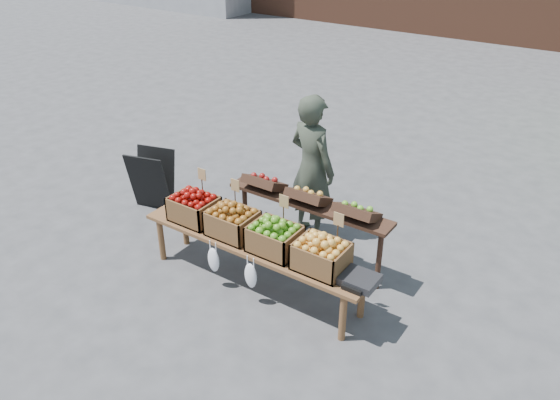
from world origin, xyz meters
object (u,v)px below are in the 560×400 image
Objects in this scene: chalkboard_sign at (152,180)px; vendor at (312,168)px; crate_golden_apples at (194,209)px; back_table at (308,223)px; crate_russet_pears at (232,223)px; weighing_scale at (360,280)px; display_bench at (254,264)px; crate_red_apples at (275,239)px; crate_green_apples at (321,256)px.

vendor is at bearing 1.20° from chalkboard_sign.
back_table is at bearing 34.31° from crate_golden_apples.
vendor reaches higher than chalkboard_sign.
chalkboard_sign is 1.69× the size of crate_russet_pears.
crate_russet_pears is (1.91, -0.63, 0.29)m from chalkboard_sign.
weighing_scale is (2.08, 0.00, -0.10)m from crate_golden_apples.
vendor is 3.67× the size of crate_russet_pears.
vendor is 3.67× the size of crate_golden_apples.
crate_golden_apples reaches higher than chalkboard_sign.
crate_golden_apples is (-0.82, 0.00, 0.42)m from display_bench.
vendor is 1.31m from crate_russet_pears.
crate_red_apples reaches higher than display_bench.
vendor is at bearing 104.99° from crate_red_apples.
display_bench is 0.93m from crate_green_apples.
back_table reaches higher than crate_golden_apples.
crate_golden_apples is 1.00× the size of crate_green_apples.
crate_green_apples is (0.89, -1.28, -0.21)m from vendor.
crate_green_apples is (3.01, -0.63, 0.29)m from chalkboard_sign.
crate_golden_apples is 1.00× the size of crate_russet_pears.
vendor is 0.68× the size of display_bench.
crate_russet_pears is at bearing 180.00° from crate_red_apples.
crate_russet_pears is 1.10m from crate_green_apples.
crate_russet_pears is at bearing 180.00° from display_bench.
chalkboard_sign is 1.69× the size of crate_red_apples.
chalkboard_sign is 1.69× the size of crate_golden_apples.
vendor is 3.67× the size of crate_green_apples.
vendor is at bearing 92.99° from display_bench.
crate_golden_apples is 1.00× the size of crate_red_apples.
crate_green_apples is (1.65, 0.00, 0.00)m from crate_golden_apples.
vendor reaches higher than crate_red_apples.
crate_golden_apples is at bearing 180.00° from crate_russet_pears.
back_table is 0.90m from crate_russet_pears.
crate_green_apples is 0.44m from weighing_scale.
chalkboard_sign is at bearing 163.91° from display_bench.
vendor is 2.16× the size of chalkboard_sign.
display_bench is 1.29m from weighing_scale.
crate_green_apples is at bearing 0.00° from crate_red_apples.
back_table is at bearing 54.95° from crate_russet_pears.
display_bench is at bearing 180.00° from weighing_scale.
weighing_scale is at bearing 0.00° from crate_russet_pears.
crate_green_apples is at bearing 0.00° from display_bench.
crate_golden_apples is 1.47× the size of weighing_scale.
display_bench is 5.40× the size of crate_red_apples.
weighing_scale is (0.43, 0.00, -0.10)m from crate_green_apples.
display_bench is (2.18, -0.63, -0.14)m from chalkboard_sign.
crate_russet_pears is 1.47× the size of weighing_scale.
vendor reaches higher than crate_russet_pears.
crate_golden_apples reaches higher than display_bench.
crate_red_apples is at bearing 180.00° from weighing_scale.
vendor is at bearing 118.10° from back_table.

